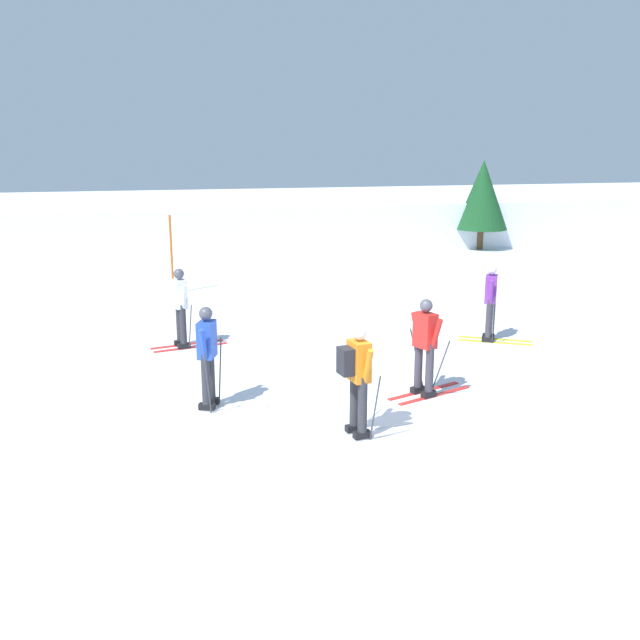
{
  "coord_description": "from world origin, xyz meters",
  "views": [
    {
      "loc": [
        -3.3,
        -9.37,
        4.24
      ],
      "look_at": [
        0.17,
        3.6,
        0.9
      ],
      "focal_mm": 39.82,
      "sensor_mm": 36.0,
      "label": 1
    }
  ],
  "objects_px": {
    "skier_red": "(425,345)",
    "skier_purple": "(491,300)",
    "skier_blue": "(208,355)",
    "skier_white": "(181,306)",
    "trail_marker_pole": "(171,255)",
    "skier_orange": "(357,375)",
    "conifer_far_left": "(482,195)"
  },
  "relations": [
    {
      "from": "skier_red",
      "to": "trail_marker_pole",
      "type": "bearing_deg",
      "value": 110.15
    },
    {
      "from": "skier_red",
      "to": "skier_white",
      "type": "height_order",
      "value": "same"
    },
    {
      "from": "skier_blue",
      "to": "skier_purple",
      "type": "xyz_separation_m",
      "value": [
        6.44,
        2.53,
        -0.0
      ]
    },
    {
      "from": "skier_blue",
      "to": "skier_purple",
      "type": "height_order",
      "value": "same"
    },
    {
      "from": "skier_blue",
      "to": "skier_purple",
      "type": "relative_size",
      "value": 1.0
    },
    {
      "from": "skier_blue",
      "to": "skier_orange",
      "type": "distance_m",
      "value": 2.65
    },
    {
      "from": "skier_red",
      "to": "skier_purple",
      "type": "relative_size",
      "value": 1.0
    },
    {
      "from": "skier_white",
      "to": "trail_marker_pole",
      "type": "bearing_deg",
      "value": 88.32
    },
    {
      "from": "skier_blue",
      "to": "skier_red",
      "type": "bearing_deg",
      "value": -5.74
    },
    {
      "from": "skier_red",
      "to": "conifer_far_left",
      "type": "xyz_separation_m",
      "value": [
        9.19,
        15.72,
        1.31
      ]
    },
    {
      "from": "skier_blue",
      "to": "trail_marker_pole",
      "type": "height_order",
      "value": "trail_marker_pole"
    },
    {
      "from": "skier_red",
      "to": "skier_blue",
      "type": "distance_m",
      "value": 3.67
    },
    {
      "from": "skier_purple",
      "to": "trail_marker_pole",
      "type": "relative_size",
      "value": 0.75
    },
    {
      "from": "skier_red",
      "to": "skier_orange",
      "type": "bearing_deg",
      "value": -140.29
    },
    {
      "from": "skier_orange",
      "to": "trail_marker_pole",
      "type": "bearing_deg",
      "value": 99.93
    },
    {
      "from": "skier_red",
      "to": "skier_orange",
      "type": "xyz_separation_m",
      "value": [
        -1.66,
        -1.38,
        0.04
      ]
    },
    {
      "from": "skier_white",
      "to": "skier_blue",
      "type": "xyz_separation_m",
      "value": [
        0.16,
        -3.76,
        0.0
      ]
    },
    {
      "from": "skier_blue",
      "to": "trail_marker_pole",
      "type": "bearing_deg",
      "value": 89.94
    },
    {
      "from": "skier_blue",
      "to": "skier_white",
      "type": "bearing_deg",
      "value": 92.43
    },
    {
      "from": "skier_red",
      "to": "skier_purple",
      "type": "xyz_separation_m",
      "value": [
        2.79,
        2.9,
        0.0
      ]
    },
    {
      "from": "skier_red",
      "to": "trail_marker_pole",
      "type": "relative_size",
      "value": 0.75
    },
    {
      "from": "conifer_far_left",
      "to": "trail_marker_pole",
      "type": "bearing_deg",
      "value": -155.65
    },
    {
      "from": "skier_red",
      "to": "skier_blue",
      "type": "relative_size",
      "value": 1.0
    },
    {
      "from": "skier_white",
      "to": "skier_blue",
      "type": "distance_m",
      "value": 3.77
    },
    {
      "from": "skier_red",
      "to": "skier_white",
      "type": "xyz_separation_m",
      "value": [
        -3.81,
        4.13,
        0.0
      ]
    },
    {
      "from": "trail_marker_pole",
      "to": "conifer_far_left",
      "type": "distance_m",
      "value": 14.12
    },
    {
      "from": "skier_white",
      "to": "skier_orange",
      "type": "height_order",
      "value": "same"
    },
    {
      "from": "skier_red",
      "to": "trail_marker_pole",
      "type": "height_order",
      "value": "trail_marker_pole"
    },
    {
      "from": "skier_orange",
      "to": "conifer_far_left",
      "type": "bearing_deg",
      "value": 57.6
    },
    {
      "from": "trail_marker_pole",
      "to": "conifer_far_left",
      "type": "xyz_separation_m",
      "value": [
        12.83,
        5.81,
        1.08
      ]
    },
    {
      "from": "skier_white",
      "to": "trail_marker_pole",
      "type": "distance_m",
      "value": 5.79
    },
    {
      "from": "trail_marker_pole",
      "to": "skier_blue",
      "type": "bearing_deg",
      "value": -90.06
    }
  ]
}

